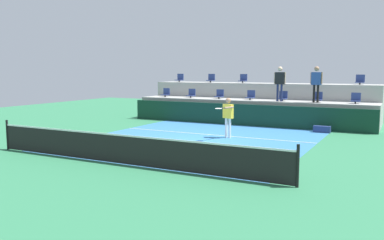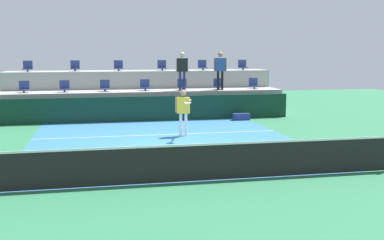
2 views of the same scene
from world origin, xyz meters
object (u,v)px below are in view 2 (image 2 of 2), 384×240
object	(u,v)px
equipment_bag	(241,117)
stadium_chair_upper_far_right	(243,66)
stadium_chair_upper_mid_right	(162,66)
stadium_chair_lower_mid_left	(105,87)
spectator_in_grey	(182,67)
stadium_chair_upper_mid_left	(119,66)
stadium_chair_lower_far_left	(24,88)
stadium_chair_lower_mid_right	(182,85)
stadium_chair_lower_center	(145,86)
stadium_chair_lower_right	(218,85)
stadium_chair_lower_far_right	(254,84)
tennis_player	(183,108)
stadium_chair_upper_right	(203,66)
spectator_leaning_on_rail	(220,67)
stadium_chair_upper_left	(75,67)
stadium_chair_lower_left	(65,87)
stadium_chair_upper_far_left	(28,67)
tennis_ball	(278,147)

from	to	relation	value
equipment_bag	stadium_chair_upper_far_right	bearing A→B (deg)	71.77
stadium_chair_upper_mid_right	stadium_chair_upper_far_right	distance (m)	4.25
stadium_chair_lower_mid_left	spectator_in_grey	size ratio (longest dim) A/B	0.29
stadium_chair_upper_far_right	stadium_chair_lower_mid_left	bearing A→B (deg)	-165.87
stadium_chair_upper_mid_left	stadium_chair_upper_mid_right	size ratio (longest dim) A/B	1.00
stadium_chair_lower_mid_left	stadium_chair_upper_mid_right	xyz separation A→B (m)	(2.90, 1.80, 0.85)
stadium_chair_lower_far_left	stadium_chair_lower_mid_right	size ratio (longest dim) A/B	1.00
stadium_chair_lower_center	stadium_chair_lower_right	world-z (taller)	same
stadium_chair_lower_far_right	tennis_player	bearing A→B (deg)	-130.60
stadium_chair_lower_mid_left	equipment_bag	size ratio (longest dim) A/B	0.68
equipment_bag	stadium_chair_upper_right	bearing A→B (deg)	104.70
stadium_chair_lower_mid_left	spectator_leaning_on_rail	size ratio (longest dim) A/B	0.29
stadium_chair_upper_left	stadium_chair_upper_right	size ratio (longest dim) A/B	1.00
stadium_chair_lower_far_right	stadium_chair_upper_right	bearing A→B (deg)	140.16
stadium_chair_lower_mid_left	tennis_player	xyz separation A→B (m)	(2.67, -5.23, -0.43)
stadium_chair_lower_mid_right	stadium_chair_lower_right	distance (m)	1.77
stadium_chair_lower_far_right	stadium_chair_lower_right	bearing A→B (deg)	180.00
stadium_chair_lower_far_left	stadium_chair_lower_left	size ratio (longest dim) A/B	1.00
tennis_player	stadium_chair_lower_left	bearing A→B (deg)	130.49
stadium_chair_lower_right	stadium_chair_upper_mid_right	bearing A→B (deg)	143.92
stadium_chair_lower_mid_right	stadium_chair_upper_mid_right	world-z (taller)	stadium_chair_upper_mid_right
tennis_player	spectator_in_grey	world-z (taller)	spectator_in_grey
stadium_chair_upper_left	tennis_player	size ratio (longest dim) A/B	0.31
stadium_chair_lower_left	stadium_chair_upper_right	size ratio (longest dim) A/B	1.00
stadium_chair_upper_far_right	spectator_leaning_on_rail	distance (m)	2.83
stadium_chair_upper_far_left	stadium_chair_upper_left	bearing A→B (deg)	0.00
stadium_chair_upper_right	stadium_chair_upper_far_right	bearing A→B (deg)	0.00
stadium_chair_lower_mid_left	tennis_player	size ratio (longest dim) A/B	0.31
equipment_bag	tennis_ball	bearing A→B (deg)	-101.58
stadium_chair_lower_mid_right	stadium_chair_upper_far_left	bearing A→B (deg)	165.90
stadium_chair_lower_mid_right	spectator_in_grey	xyz separation A→B (m)	(-0.08, -0.38, 0.87)
stadium_chair_upper_left	stadium_chair_lower_far_right	bearing A→B (deg)	-11.93
tennis_player	spectator_in_grey	xyz separation A→B (m)	(0.85, 4.85, 1.30)
spectator_leaning_on_rail	tennis_player	bearing A→B (deg)	-118.90
stadium_chair_lower_far_left	stadium_chair_lower_mid_right	distance (m)	7.13
stadium_chair_lower_mid_left	stadium_chair_lower_right	distance (m)	5.37
stadium_chair_lower_right	stadium_chair_upper_far_left	bearing A→B (deg)	168.61
stadium_chair_lower_center	spectator_leaning_on_rail	size ratio (longest dim) A/B	0.29
stadium_chair_upper_right	equipment_bag	distance (m)	4.34
tennis_player	stadium_chair_lower_far_left	bearing A→B (deg)	139.86
stadium_chair_lower_far_right	tennis_ball	bearing A→B (deg)	-105.81
stadium_chair_lower_mid_left	stadium_chair_upper_mid_left	size ratio (longest dim) A/B	1.00
stadium_chair_lower_far_left	stadium_chair_lower_mid_right	bearing A→B (deg)	0.00
stadium_chair_lower_left	spectator_leaning_on_rail	distance (m)	7.20
stadium_chair_upper_mid_left	equipment_bag	world-z (taller)	stadium_chair_upper_mid_left
stadium_chair_lower_far_right	stadium_chair_upper_mid_left	xyz separation A→B (m)	(-6.43, 1.80, 0.85)
stadium_chair_upper_mid_right	spectator_in_grey	size ratio (longest dim) A/B	0.29
stadium_chair_lower_far_right	stadium_chair_upper_mid_right	bearing A→B (deg)	157.07
stadium_chair_lower_far_left	tennis_player	distance (m)	8.12
stadium_chair_lower_far_left	stadium_chair_upper_far_right	xyz separation A→B (m)	(10.67, 1.80, 0.85)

